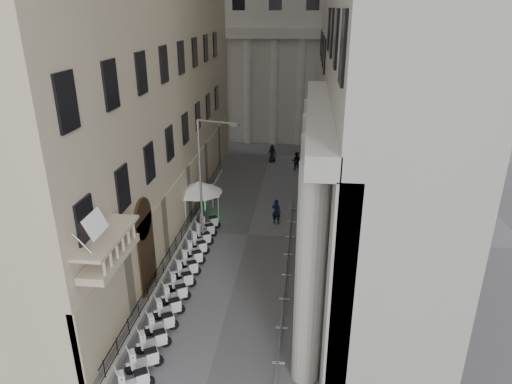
% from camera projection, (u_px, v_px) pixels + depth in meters
% --- Properties ---
extents(far_building, '(22.00, 10.00, 30.00)m').
position_uv_depth(far_building, '(278.00, 9.00, 53.77)').
color(far_building, beige).
rests_on(far_building, ground).
extents(iron_fence, '(0.30, 28.00, 1.40)m').
position_uv_depth(iron_fence, '(186.00, 239.00, 32.25)').
color(iron_fence, black).
rests_on(iron_fence, ground).
extents(blue_awning, '(1.60, 3.00, 3.00)m').
position_uv_depth(blue_awning, '(307.00, 200.00, 38.73)').
color(blue_awning, navy).
rests_on(blue_awning, ground).
extents(flag, '(1.00, 1.40, 8.20)m').
position_uv_depth(flag, '(118.00, 377.00, 20.25)').
color(flag, '#9E0C11').
rests_on(flag, ground).
extents(scooter_1, '(1.49, 1.19, 1.50)m').
position_uv_depth(scooter_1, '(146.00, 370.00, 20.65)').
color(scooter_1, silver).
rests_on(scooter_1, ground).
extents(scooter_2, '(1.49, 1.19, 1.50)m').
position_uv_depth(scooter_2, '(155.00, 350.00, 21.82)').
color(scooter_2, silver).
rests_on(scooter_2, ground).
extents(scooter_3, '(1.49, 1.19, 1.50)m').
position_uv_depth(scooter_3, '(163.00, 332.00, 23.00)').
color(scooter_3, silver).
rests_on(scooter_3, ground).
extents(scooter_4, '(1.49, 1.19, 1.50)m').
position_uv_depth(scooter_4, '(170.00, 317.00, 24.18)').
color(scooter_4, silver).
rests_on(scooter_4, ground).
extents(scooter_5, '(1.49, 1.19, 1.50)m').
position_uv_depth(scooter_5, '(176.00, 302.00, 25.35)').
color(scooter_5, silver).
rests_on(scooter_5, ground).
extents(scooter_6, '(1.49, 1.19, 1.50)m').
position_uv_depth(scooter_6, '(182.00, 289.00, 26.53)').
color(scooter_6, silver).
rests_on(scooter_6, ground).
extents(scooter_7, '(1.49, 1.19, 1.50)m').
position_uv_depth(scooter_7, '(188.00, 277.00, 27.71)').
color(scooter_7, silver).
rests_on(scooter_7, ground).
extents(scooter_8, '(1.49, 1.19, 1.50)m').
position_uv_depth(scooter_8, '(193.00, 266.00, 28.88)').
color(scooter_8, silver).
rests_on(scooter_8, ground).
extents(scooter_9, '(1.49, 1.19, 1.50)m').
position_uv_depth(scooter_9, '(198.00, 256.00, 30.06)').
color(scooter_9, silver).
rests_on(scooter_9, ground).
extents(scooter_10, '(1.49, 1.19, 1.50)m').
position_uv_depth(scooter_10, '(202.00, 247.00, 31.24)').
color(scooter_10, silver).
rests_on(scooter_10, ground).
extents(scooter_11, '(1.49, 1.19, 1.50)m').
position_uv_depth(scooter_11, '(206.00, 238.00, 32.41)').
color(scooter_11, silver).
rests_on(scooter_11, ground).
extents(scooter_12, '(1.49, 1.19, 1.50)m').
position_uv_depth(scooter_12, '(209.00, 230.00, 33.59)').
color(scooter_12, silver).
rests_on(scooter_12, ground).
extents(barrier_0, '(0.60, 2.40, 1.10)m').
position_uv_depth(barrier_0, '(277.00, 384.00, 19.85)').
color(barrier_0, '#A2A4AA').
rests_on(barrier_0, ground).
extents(barrier_1, '(0.60, 2.40, 1.10)m').
position_uv_depth(barrier_1, '(280.00, 345.00, 22.16)').
color(barrier_1, '#A2A4AA').
rests_on(barrier_1, ground).
extents(barrier_2, '(0.60, 2.40, 1.10)m').
position_uv_depth(barrier_2, '(283.00, 313.00, 24.46)').
color(barrier_2, '#A2A4AA').
rests_on(barrier_2, ground).
extents(barrier_3, '(0.60, 2.40, 1.10)m').
position_uv_depth(barrier_3, '(286.00, 287.00, 26.76)').
color(barrier_3, '#A2A4AA').
rests_on(barrier_3, ground).
extents(barrier_4, '(0.60, 2.40, 1.10)m').
position_uv_depth(barrier_4, '(288.00, 265.00, 29.06)').
color(barrier_4, '#A2A4AA').
rests_on(barrier_4, ground).
extents(barrier_5, '(0.60, 2.40, 1.10)m').
position_uv_depth(barrier_5, '(289.00, 246.00, 31.36)').
color(barrier_5, '#A2A4AA').
rests_on(barrier_5, ground).
extents(barrier_6, '(0.60, 2.40, 1.10)m').
position_uv_depth(barrier_6, '(291.00, 229.00, 33.66)').
color(barrier_6, '#A2A4AA').
rests_on(barrier_6, ground).
extents(barrier_7, '(0.60, 2.40, 1.10)m').
position_uv_depth(barrier_7, '(292.00, 215.00, 35.96)').
color(barrier_7, '#A2A4AA').
rests_on(barrier_7, ground).
extents(security_tent, '(3.57, 3.57, 2.90)m').
position_uv_depth(security_tent, '(205.00, 189.00, 34.53)').
color(security_tent, silver).
rests_on(security_tent, ground).
extents(street_lamp, '(2.80, 1.03, 8.86)m').
position_uv_depth(street_lamp, '(205.00, 174.00, 29.16)').
color(street_lamp, gray).
rests_on(street_lamp, ground).
extents(info_kiosk, '(0.54, 0.95, 1.93)m').
position_uv_depth(info_kiosk, '(203.00, 205.00, 35.43)').
color(info_kiosk, black).
rests_on(info_kiosk, ground).
extents(pedestrian_a, '(0.82, 0.66, 1.96)m').
position_uv_depth(pedestrian_a, '(276.00, 212.00, 34.24)').
color(pedestrian_a, black).
rests_on(pedestrian_a, ground).
extents(pedestrian_b, '(1.02, 0.85, 1.89)m').
position_uv_depth(pedestrian_b, '(296.00, 161.00, 45.59)').
color(pedestrian_b, black).
rests_on(pedestrian_b, ground).
extents(pedestrian_c, '(1.01, 0.77, 1.84)m').
position_uv_depth(pedestrian_c, '(272.00, 154.00, 47.98)').
color(pedestrian_c, black).
rests_on(pedestrian_c, ground).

